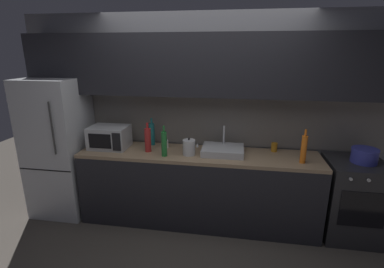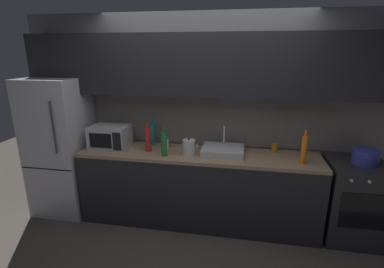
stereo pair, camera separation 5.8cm
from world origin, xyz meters
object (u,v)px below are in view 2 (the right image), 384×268
at_px(refrigerator, 61,146).
at_px(wine_bottle_green, 164,143).
at_px(microwave, 110,137).
at_px(mug_amber, 275,148).
at_px(oven_range, 352,201).
at_px(cooking_pot, 366,157).
at_px(mug_white, 166,144).
at_px(kettle, 189,147).
at_px(wine_bottle_red, 148,139).
at_px(wine_bottle_orange, 304,150).
at_px(wine_bottle_teal, 153,134).

bearing_deg(refrigerator, wine_bottle_green, -6.40).
xyz_separation_m(microwave, mug_amber, (1.99, 0.18, -0.08)).
bearing_deg(microwave, mug_amber, 5.29).
bearing_deg(oven_range, cooking_pot, 1.44).
height_order(oven_range, mug_amber, mug_amber).
height_order(mug_white, cooking_pot, cooking_pot).
xyz_separation_m(kettle, wine_bottle_red, (-0.50, 0.03, 0.06)).
bearing_deg(cooking_pot, microwave, 179.64).
bearing_deg(oven_range, wine_bottle_orange, -169.06).
height_order(wine_bottle_green, wine_bottle_teal, wine_bottle_green).
bearing_deg(cooking_pot, wine_bottle_teal, 175.02).
bearing_deg(refrigerator, oven_range, -0.02).
relative_size(wine_bottle_green, mug_amber, 3.41).
distance_m(kettle, wine_bottle_green, 0.29).
bearing_deg(cooking_pot, mug_white, 176.70).
height_order(mug_white, mug_amber, mug_amber).
bearing_deg(kettle, microwave, 174.92).
bearing_deg(kettle, mug_amber, 15.61).
distance_m(oven_range, wine_bottle_red, 2.42).
distance_m(refrigerator, oven_range, 3.56).
distance_m(refrigerator, mug_white, 1.37).
bearing_deg(wine_bottle_teal, wine_bottle_red, -84.15).
bearing_deg(wine_bottle_teal, mug_white, -23.00).
distance_m(microwave, kettle, 1.02).
bearing_deg(mug_amber, microwave, -174.71).
bearing_deg(cooking_pot, mug_amber, 167.49).
distance_m(refrigerator, microwave, 0.70).
xyz_separation_m(wine_bottle_green, wine_bottle_teal, (-0.26, 0.37, -0.00)).
bearing_deg(refrigerator, kettle, -2.42).
relative_size(wine_bottle_orange, cooking_pot, 1.38).
xyz_separation_m(oven_range, microwave, (-2.86, 0.02, 0.58)).
xyz_separation_m(microwave, wine_bottle_teal, (0.49, 0.19, 0.01)).
height_order(wine_bottle_orange, mug_white, wine_bottle_orange).
bearing_deg(oven_range, wine_bottle_red, -179.05).
height_order(refrigerator, wine_bottle_orange, refrigerator).
relative_size(mug_white, cooking_pot, 0.35).
bearing_deg(cooking_pot, kettle, -177.84).
distance_m(oven_range, mug_white, 2.24).
height_order(wine_bottle_teal, cooking_pot, wine_bottle_teal).
bearing_deg(oven_range, kettle, -177.82).
bearing_deg(kettle, wine_bottle_red, 176.44).
distance_m(microwave, mug_amber, 2.01).
bearing_deg(microwave, wine_bottle_green, -13.49).
height_order(refrigerator, microwave, refrigerator).
height_order(wine_bottle_green, mug_white, wine_bottle_green).
height_order(wine_bottle_teal, mug_amber, wine_bottle_teal).
distance_m(wine_bottle_teal, cooking_pot, 2.44).
xyz_separation_m(oven_range, mug_white, (-2.18, 0.13, 0.50)).
height_order(wine_bottle_teal, mug_white, wine_bottle_teal).
bearing_deg(microwave, kettle, -5.08).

